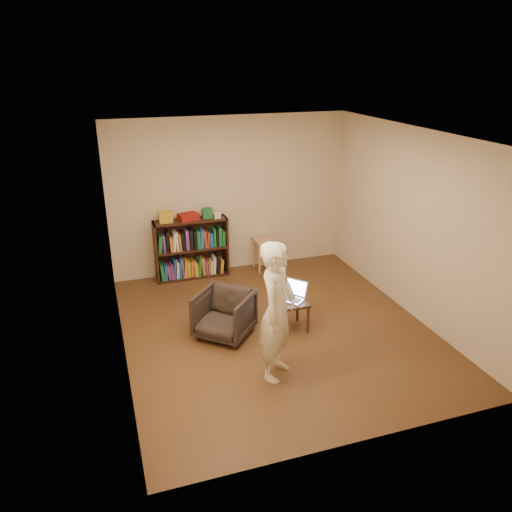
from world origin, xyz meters
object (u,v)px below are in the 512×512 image
object	(u,v)px
person	(277,311)
stool	(265,245)
bookshelf	(192,252)
laptop	(293,295)
side_table	(291,306)
armchair	(224,314)

from	to	relation	value
person	stool	bearing A→B (deg)	23.04
bookshelf	stool	size ratio (longest dim) A/B	2.17
laptop	person	bearing A→B (deg)	-71.78
side_table	person	xyz separation A→B (m)	(-0.55, -0.91, 0.47)
stool	armchair	distance (m)	2.32
stool	armchair	world-z (taller)	armchair
armchair	person	world-z (taller)	person
armchair	side_table	xyz separation A→B (m)	(0.89, -0.11, 0.04)
side_table	person	world-z (taller)	person
bookshelf	side_table	world-z (taller)	bookshelf
side_table	person	size ratio (longest dim) A/B	0.25
side_table	person	distance (m)	1.17
bookshelf	laptop	world-z (taller)	bookshelf
armchair	person	xyz separation A→B (m)	(0.35, -1.03, 0.51)
person	bookshelf	bearing A→B (deg)	46.75
side_table	laptop	xyz separation A→B (m)	(0.05, 0.07, 0.13)
stool	armchair	size ratio (longest dim) A/B	0.81
armchair	side_table	distance (m)	0.90
laptop	person	distance (m)	1.20
armchair	laptop	xyz separation A→B (m)	(0.95, -0.05, 0.16)
armchair	person	bearing A→B (deg)	-29.68
stool	laptop	xyz separation A→B (m)	(-0.30, -1.99, 0.03)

